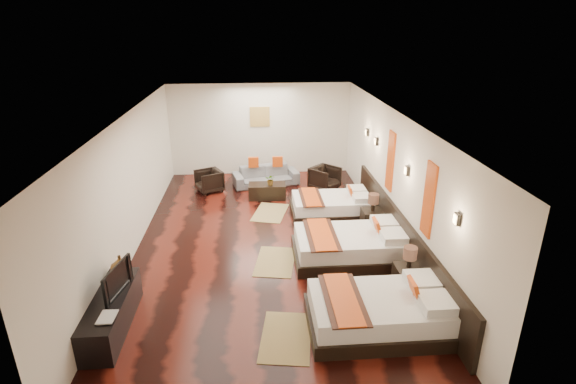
{
  "coord_description": "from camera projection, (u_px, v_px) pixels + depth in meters",
  "views": [
    {
      "loc": [
        -0.21,
        -8.59,
        4.55
      ],
      "look_at": [
        0.5,
        0.18,
        1.1
      ],
      "focal_mm": 27.47,
      "sensor_mm": 36.0,
      "label": 1
    }
  ],
  "objects": [
    {
      "name": "gold_artwork",
      "position": [
        260.0,
        117.0,
        13.38
      ],
      "size": [
        0.6,
        0.04,
        0.6
      ],
      "primitive_type": "cube",
      "color": "#AD873F",
      "rests_on": "back_wall"
    },
    {
      "name": "table_plant",
      "position": [
        271.0,
        180.0,
        11.8
      ],
      "size": [
        0.33,
        0.3,
        0.3
      ],
      "primitive_type": "imported",
      "rotation": [
        0.0,
        0.0,
        -0.29
      ],
      "color": "#26561C",
      "rests_on": "coffee_table"
    },
    {
      "name": "tv_console",
      "position": [
        112.0,
        313.0,
        6.88
      ],
      "size": [
        0.5,
        1.8,
        0.55
      ],
      "primitive_type": "cube",
      "color": "black",
      "rests_on": "floor"
    },
    {
      "name": "jute_mat_mid",
      "position": [
        275.0,
        261.0,
        8.87
      ],
      "size": [
        0.95,
        1.31,
        0.01
      ],
      "primitive_type": "cube",
      "rotation": [
        0.0,
        0.0,
        -0.17
      ],
      "color": "#9D854F",
      "rests_on": "floor"
    },
    {
      "name": "left_wall",
      "position": [
        129.0,
        186.0,
        8.93
      ],
      "size": [
        0.01,
        9.5,
        2.8
      ],
      "primitive_type": "cube",
      "color": "silver",
      "rests_on": "floor"
    },
    {
      "name": "figurine",
      "position": [
        120.0,
        265.0,
        7.38
      ],
      "size": [
        0.32,
        0.32,
        0.34
      ],
      "primitive_type": "imported",
      "rotation": [
        0.0,
        0.0,
        0.01
      ],
      "color": "brown",
      "rests_on": "tv_console"
    },
    {
      "name": "sconce_far",
      "position": [
        376.0,
        141.0,
        10.47
      ],
      "size": [
        0.07,
        0.12,
        0.18
      ],
      "color": "black",
      "rests_on": "right_wall"
    },
    {
      "name": "orange_panel_b",
      "position": [
        390.0,
        161.0,
        9.51
      ],
      "size": [
        0.04,
        0.4,
        1.3
      ],
      "primitive_type": "cube",
      "color": "#D86014",
      "rests_on": "right_wall"
    },
    {
      "name": "tv",
      "position": [
        113.0,
        279.0,
        6.83
      ],
      "size": [
        0.28,
        0.85,
        0.48
      ],
      "primitive_type": "imported",
      "rotation": [
        0.0,
        0.0,
        1.36
      ],
      "color": "black",
      "rests_on": "tv_console"
    },
    {
      "name": "jute_mat_far",
      "position": [
        270.0,
        213.0,
        11.12
      ],
      "size": [
        1.04,
        1.36,
        0.01
      ],
      "primitive_type": "cube",
      "rotation": [
        0.0,
        0.0,
        -0.27
      ],
      "color": "#9D854F",
      "rests_on": "floor"
    },
    {
      "name": "floor",
      "position": [
        266.0,
        242.0,
        9.65
      ],
      "size": [
        5.5,
        9.5,
        0.01
      ],
      "primitive_type": "cube",
      "color": "black",
      "rests_on": "ground"
    },
    {
      "name": "nightstand_b",
      "position": [
        372.0,
        218.0,
        10.08
      ],
      "size": [
        0.46,
        0.46,
        0.91
      ],
      "color": "black",
      "rests_on": "floor"
    },
    {
      "name": "sofa",
      "position": [
        266.0,
        176.0,
        12.94
      ],
      "size": [
        2.0,
        1.13,
        0.55
      ],
      "primitive_type": "imported",
      "rotation": [
        0.0,
        0.0,
        0.22
      ],
      "color": "slate",
      "rests_on": "floor"
    },
    {
      "name": "right_wall",
      "position": [
        394.0,
        179.0,
        9.34
      ],
      "size": [
        0.01,
        9.5,
        2.8
      ],
      "primitive_type": "cube",
      "color": "silver",
      "rests_on": "floor"
    },
    {
      "name": "sconce_near",
      "position": [
        457.0,
        219.0,
        6.39
      ],
      "size": [
        0.07,
        0.12,
        0.18
      ],
      "color": "black",
      "rests_on": "right_wall"
    },
    {
      "name": "bed_near",
      "position": [
        381.0,
        312.0,
        6.88
      ],
      "size": [
        2.21,
        1.39,
        0.84
      ],
      "color": "black",
      "rests_on": "floor"
    },
    {
      "name": "armchair_left",
      "position": [
        209.0,
        181.0,
        12.42
      ],
      "size": [
        0.9,
        0.89,
        0.62
      ],
      "primitive_type": "imported",
      "rotation": [
        0.0,
        0.0,
        -1.11
      ],
      "color": "black",
      "rests_on": "floor"
    },
    {
      "name": "orange_panel_a",
      "position": [
        429.0,
        200.0,
        7.47
      ],
      "size": [
        0.04,
        0.4,
        1.3
      ],
      "primitive_type": "cube",
      "color": "#D86014",
      "rests_on": "right_wall"
    },
    {
      "name": "headboard_panel",
      "position": [
        400.0,
        236.0,
        8.94
      ],
      "size": [
        0.08,
        6.6,
        0.9
      ],
      "primitive_type": "cube",
      "color": "black",
      "rests_on": "floor"
    },
    {
      "name": "sconce_mid",
      "position": [
        407.0,
        171.0,
        8.43
      ],
      "size": [
        0.07,
        0.12,
        0.18
      ],
      "color": "black",
      "rests_on": "right_wall"
    },
    {
      "name": "bed_far",
      "position": [
        332.0,
        206.0,
        10.9
      ],
      "size": [
        1.97,
        1.24,
        0.75
      ],
      "color": "black",
      "rests_on": "floor"
    },
    {
      "name": "book",
      "position": [
        99.0,
        318.0,
        6.31
      ],
      "size": [
        0.25,
        0.33,
        0.03
      ],
      "primitive_type": "imported",
      "rotation": [
        0.0,
        0.0,
        -0.03
      ],
      "color": "black",
      "rests_on": "tv_console"
    },
    {
      "name": "jute_mat_near",
      "position": [
        286.0,
        337.0,
        6.76
      ],
      "size": [
        0.92,
        1.3,
        0.01
      ],
      "primitive_type": "cube",
      "rotation": [
        0.0,
        0.0,
        -0.15
      ],
      "color": "#9D854F",
      "rests_on": "floor"
    },
    {
      "name": "bed_mid",
      "position": [
        351.0,
        246.0,
        8.89
      ],
      "size": [
        2.25,
        1.42,
        0.86
      ],
      "color": "black",
      "rests_on": "floor"
    },
    {
      "name": "armchair_right",
      "position": [
        325.0,
        178.0,
        12.57
      ],
      "size": [
        1.01,
        1.01,
        0.66
      ],
      "primitive_type": "imported",
      "rotation": [
        0.0,
        0.0,
        0.77
      ],
      "color": "black",
      "rests_on": "floor"
    },
    {
      "name": "back_wall",
      "position": [
        260.0,
        129.0,
        13.55
      ],
      "size": [
        5.5,
        0.01,
        2.8
      ],
      "primitive_type": "cube",
      "color": "silver",
      "rests_on": "floor"
    },
    {
      "name": "ceiling",
      "position": [
        263.0,
        115.0,
        8.63
      ],
      "size": [
        5.5,
        9.5,
        0.01
      ],
      "primitive_type": "cube",
      "color": "white",
      "rests_on": "floor"
    },
    {
      "name": "nightstand_a",
      "position": [
        408.0,
        276.0,
        7.8
      ],
      "size": [
        0.45,
        0.45,
        0.89
      ],
      "color": "black",
      "rests_on": "floor"
    },
    {
      "name": "coffee_table",
      "position": [
        267.0,
        191.0,
        11.99
      ],
      "size": [
        1.01,
        0.53,
        0.4
      ],
      "primitive_type": "cube",
      "rotation": [
        0.0,
        0.0,
        -0.03
      ],
      "color": "black",
      "rests_on": "floor"
    },
    {
      "name": "sconce_lounge",
      "position": [
        367.0,
        132.0,
        11.31
      ],
      "size": [
        0.07,
        0.12,
        0.18
      ],
      "color": "black",
      "rests_on": "right_wall"
    }
  ]
}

